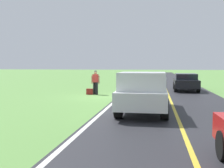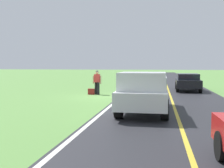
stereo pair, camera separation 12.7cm
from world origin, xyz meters
name	(u,v)px [view 2 (the right image)]	position (x,y,z in m)	size (l,w,h in m)	color
ground_plane	(106,97)	(0.00, 0.00, 0.00)	(200.00, 200.00, 0.00)	#609347
road_surface	(171,98)	(-4.27, 0.00, 0.00)	(6.82, 120.00, 0.00)	#28282D
lane_edge_line	(121,97)	(-1.04, 0.00, 0.01)	(0.16, 117.60, 0.00)	silver
lane_centre_line	(171,98)	(-4.27, 0.00, 0.01)	(0.14, 117.60, 0.00)	gold
hitchhiker_walking	(97,81)	(0.88, -1.25, 0.98)	(0.62, 0.51, 1.75)	black
suitcase_carried	(91,92)	(1.29, -1.16, 0.21)	(0.20, 0.46, 0.42)	maroon
pickup_truck_passing	(144,91)	(-2.85, 5.68, 0.97)	(2.14, 5.42, 1.82)	silver
sedan_near_oncoming	(188,82)	(-5.81, -5.22, 0.75)	(2.04, 4.46, 1.41)	black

